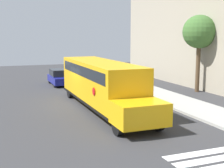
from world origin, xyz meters
The scene contains 5 objects.
ground_plane centered at (0.00, 0.00, 0.00)m, with size 60.00×60.00×0.00m, color #333335.
sidewalk_strip centered at (0.00, 6.50, 0.07)m, with size 44.00×3.00×0.15m.
school_bus centered at (1.85, 0.89, 1.74)m, with size 11.90×2.57×3.02m.
parked_car centered at (-8.86, 0.46, 0.73)m, with size 4.10×1.90×1.47m.
tree_near_sidewalk centered at (-0.98, 10.35, 4.91)m, with size 2.73×2.73×6.35m.
Camera 1 is at (20.52, -5.56, 4.70)m, focal length 50.00 mm.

